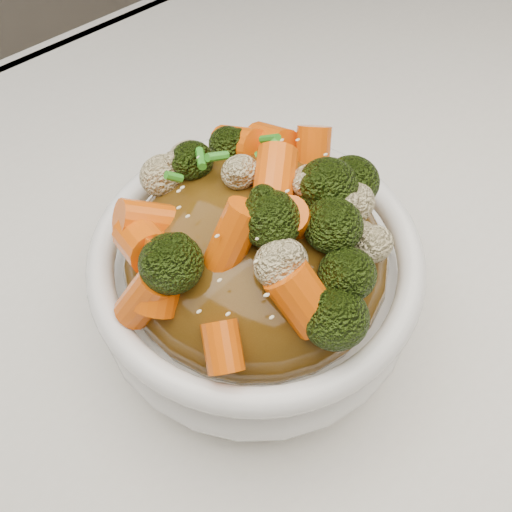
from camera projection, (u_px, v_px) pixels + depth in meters
dining_table at (246, 454)px, 0.78m from camera, size 1.20×0.80×0.75m
tablecloth at (240, 319)px, 0.49m from camera, size 1.20×0.80×0.04m
bowl at (256, 283)px, 0.43m from camera, size 0.28×0.28×0.09m
sauce_base at (256, 259)px, 0.41m from camera, size 0.22×0.22×0.10m
carrots at (256, 195)px, 0.35m from camera, size 0.22×0.22×0.05m
broccoli at (256, 197)px, 0.36m from camera, size 0.22×0.22×0.05m
cauliflower at (256, 199)px, 0.36m from camera, size 0.22×0.22×0.04m
scallions at (256, 194)px, 0.35m from camera, size 0.17×0.17×0.02m
sesame_seeds at (256, 194)px, 0.35m from camera, size 0.20×0.20×0.01m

